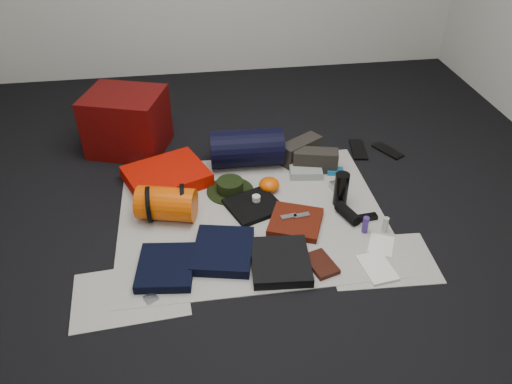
{
  "coord_description": "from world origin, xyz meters",
  "views": [
    {
      "loc": [
        -0.32,
        -2.36,
        1.93
      ],
      "look_at": [
        0.04,
        0.1,
        0.1
      ],
      "focal_mm": 35.0,
      "sensor_mm": 36.0,
      "label": 1
    }
  ],
  "objects": [
    {
      "name": "newspaper_sheet_front_left",
      "position": [
        -0.7,
        -0.55,
        0.0
      ],
      "size": [
        0.61,
        0.44,
        0.0
      ],
      "primitive_type": "cube",
      "rotation": [
        0.0,
        0.0,
        0.07
      ],
      "color": "beige",
      "rests_on": "floor"
    },
    {
      "name": "map_printout",
      "position": [
        0.69,
        -0.39,
        0.01
      ],
      "size": [
        0.2,
        0.21,
        0.01
      ],
      "primitive_type": "cube",
      "rotation": [
        0.0,
        0.0,
        -0.46
      ],
      "color": "white",
      "rests_on": "newspaper_mat"
    },
    {
      "name": "paperback_book",
      "position": [
        0.31,
        -0.5,
        0.02
      ],
      "size": [
        0.18,
        0.22,
        0.03
      ],
      "primitive_type": "cube",
      "rotation": [
        0.0,
        0.0,
        0.3
      ],
      "color": "black",
      "rests_on": "newspaper_mat"
    },
    {
      "name": "black_tshirt",
      "position": [
        0.02,
        0.06,
        0.02
      ],
      "size": [
        0.39,
        0.38,
        0.03
      ],
      "primitive_type": "cube",
      "rotation": [
        0.0,
        0.0,
        0.38
      ],
      "color": "black",
      "rests_on": "newspaper_mat"
    },
    {
      "name": "sack_strap_left",
      "position": [
        -0.61,
        0.05,
        0.11
      ],
      "size": [
        0.02,
        0.22,
        0.22
      ],
      "primitive_type": "cylinder",
      "rotation": [
        0.0,
        1.57,
        0.0
      ],
      "color": "black",
      "rests_on": "newspaper_mat"
    },
    {
      "name": "sleeping_pad",
      "position": [
        -0.51,
        0.42,
        0.05
      ],
      "size": [
        0.62,
        0.57,
        0.09
      ],
      "primitive_type": "cube",
      "rotation": [
        0.0,
        0.0,
        0.39
      ],
      "color": "red",
      "rests_on": "newspaper_mat"
    },
    {
      "name": "hiking_boot_right",
      "position": [
        0.5,
        0.43,
        0.08
      ],
      "size": [
        0.32,
        0.18,
        0.15
      ],
      "primitive_type": "cube",
      "rotation": [
        0.0,
        0.0,
        -0.24
      ],
      "color": "#2A2621",
      "rests_on": "newspaper_mat"
    },
    {
      "name": "boonie_crown",
      "position": [
        -0.11,
        0.25,
        0.05
      ],
      "size": [
        0.17,
        0.17,
        0.08
      ],
      "primitive_type": "cylinder",
      "color": "black",
      "rests_on": "boonie_brim"
    },
    {
      "name": "compact_camera",
      "position": [
        0.6,
        0.19,
        0.03
      ],
      "size": [
        0.12,
        0.09,
        0.04
      ],
      "primitive_type": "cube",
      "rotation": [
        0.0,
        0.0,
        0.23
      ],
      "color": "#B1B0B6",
      "rests_on": "newspaper_mat"
    },
    {
      "name": "red_cabinet",
      "position": [
        -0.77,
        0.91,
        0.22
      ],
      "size": [
        0.63,
        0.58,
        0.44
      ],
      "primitive_type": "cube",
      "rotation": [
        0.0,
        0.0,
        -0.32
      ],
      "color": "#530706",
      "rests_on": "floor"
    },
    {
      "name": "sunglasses",
      "position": [
        0.69,
        -0.15,
        0.02
      ],
      "size": [
        0.12,
        0.06,
        0.03
      ],
      "primitive_type": "cube",
      "rotation": [
        0.0,
        0.0,
        0.1
      ],
      "color": "black",
      "rests_on": "newspaper_mat"
    },
    {
      "name": "key_cluster",
      "position": [
        -0.6,
        -0.6,
        0.01
      ],
      "size": [
        0.08,
        0.08,
        0.01
      ],
      "primitive_type": "cube",
      "rotation": [
        0.0,
        0.0,
        0.51
      ],
      "color": "#B1B0B6",
      "rests_on": "newspaper_mat"
    },
    {
      "name": "navy_duffel",
      "position": [
        0.04,
        0.56,
        0.14
      ],
      "size": [
        0.51,
        0.28,
        0.26
      ],
      "primitive_type": "cylinder",
      "rotation": [
        0.0,
        1.57,
        -0.03
      ],
      "color": "black",
      "rests_on": "newspaper_mat"
    },
    {
      "name": "energy_bar_b",
      "position": [
        0.29,
        -0.11,
        0.05
      ],
      "size": [
        0.1,
        0.05,
        0.01
      ],
      "primitive_type": "cube",
      "rotation": [
        0.0,
        0.0,
        0.14
      ],
      "color": "#B1B0B6",
      "rests_on": "red_shirt"
    },
    {
      "name": "energy_bar_a",
      "position": [
        0.21,
        -0.11,
        0.05
      ],
      "size": [
        0.1,
        0.05,
        0.01
      ],
      "primitive_type": "cube",
      "rotation": [
        0.0,
        0.0,
        0.14
      ],
      "color": "#B1B0B6",
      "rests_on": "red_shirt"
    },
    {
      "name": "first_aid_pouch",
      "position": [
        0.42,
        0.38,
        0.03
      ],
      "size": [
        0.23,
        0.19,
        0.05
      ],
      "primitive_type": "cube",
      "rotation": [
        0.0,
        0.0,
        -0.12
      ],
      "color": "gray",
      "rests_on": "newspaper_mat"
    },
    {
      "name": "cyan_case",
      "position": [
        0.63,
        0.36,
        0.02
      ],
      "size": [
        0.12,
        0.09,
        0.03
      ],
      "primitive_type": "cube",
      "rotation": [
        0.0,
        0.0,
        -0.24
      ],
      "color": "#10639C",
      "rests_on": "newspaper_mat"
    },
    {
      "name": "hiking_boot_left",
      "position": [
        0.43,
        0.56,
        0.08
      ],
      "size": [
        0.33,
        0.27,
        0.16
      ],
      "primitive_type": "cube",
      "rotation": [
        0.0,
        0.0,
        0.56
      ],
      "color": "#2A2621",
      "rests_on": "newspaper_mat"
    },
    {
      "name": "toiletry_purple",
      "position": [
        0.63,
        -0.26,
        0.06
      ],
      "size": [
        0.04,
        0.04,
        0.11
      ],
      "primitive_type": "cylinder",
      "rotation": [
        0.0,
        0.0,
        0.19
      ],
      "color": "#3D2476",
      "rests_on": "newspaper_mat"
    },
    {
      "name": "flip_flop_left",
      "position": [
        0.88,
        0.63,
        0.01
      ],
      "size": [
        0.14,
        0.29,
        0.02
      ],
      "primitive_type": "cube",
      "rotation": [
        0.0,
        0.0,
        -0.16
      ],
      "color": "black",
      "rests_on": "floor"
    },
    {
      "name": "orange_stuff_sack",
      "position": [
        0.15,
        0.23,
        0.05
      ],
      "size": [
        0.17,
        0.17,
        0.09
      ],
      "primitive_type": "ellipsoid",
      "rotation": [
        0.0,
        0.0,
        -0.35
      ],
      "color": "#D74A03",
      "rests_on": "newspaper_mat"
    },
    {
      "name": "water_bottle",
      "position": [
        0.56,
        0.03,
        0.12
      ],
      "size": [
        0.11,
        0.11,
        0.22
      ],
      "primitive_type": "cylinder",
      "rotation": [
        0.0,
        0.0,
        -0.32
      ],
      "color": "black",
      "rests_on": "newspaper_mat"
    },
    {
      "name": "trousers_navy_a",
      "position": [
        -0.52,
        -0.41,
        0.03
      ],
      "size": [
        0.33,
        0.36,
        0.05
      ],
      "primitive_type": "cube",
      "rotation": [
        0.0,
        0.0,
        -0.12
      ],
      "color": "black",
      "rests_on": "newspaper_mat"
    },
    {
      "name": "floor",
      "position": [
        0.0,
        0.0,
        -0.01
      ],
      "size": [
        4.5,
        4.5,
        0.02
      ],
      "primitive_type": "cube",
      "color": "black",
      "rests_on": "ground"
    },
    {
      "name": "toiletry_clear",
      "position": [
        0.75,
        -0.27,
        0.05
      ],
      "size": [
        0.04,
        0.04,
        0.1
      ],
      "primitive_type": "cylinder",
      "rotation": [
        0.0,
        0.0,
        -0.31
      ],
      "color": "#A2A6A2",
      "rests_on": "newspaper_mat"
    },
    {
      "name": "trousers_navy_b",
      "position": [
        -0.21,
        -0.33,
        0.03
      ],
      "size": [
        0.39,
        0.42,
        0.06
      ],
      "primitive_type": "cube",
      "rotation": [
        0.0,
        0.0,
        -0.21
      ],
      "color": "black",
      "rests_on": "newspaper_mat"
    },
    {
      "name": "tape_roll",
      "position": [
        0.04,
        0.09,
        0.05
      ],
      "size": [
        0.05,
        0.05,
        0.04
      ],
      "primitive_type": "cylinder",
      "color": "beige",
      "rests_on": "black_tshirt"
    },
    {
      "name": "boonie_brim",
      "position": [
        -0.11,
        0.25,
        0.01
      ],
      "size": [
        0.41,
        0.41,
        0.01
      ],
      "primitive_type": "cylinder",
      "rotation": [
        0.0,
        0.0,
        0.41
      ],
      "color": "black",
      "rests_on": "newspaper_mat"
    },
    {
      "name": "stuff_sack",
      "position": [
        -0.51,
        0.05,
        0.11
      ],
      "size": [
        0.39,
        0.29,
        0.2
      ],
      "primitive_type": "cylinder",
      "rotation": [
        0.0,
        1.57,
        -0.26
      ],
      "color": "#D74A03",
      "rests_on": "newspaper_mat"
    },
    {
      "name": "trousers_charcoal",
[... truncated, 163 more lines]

